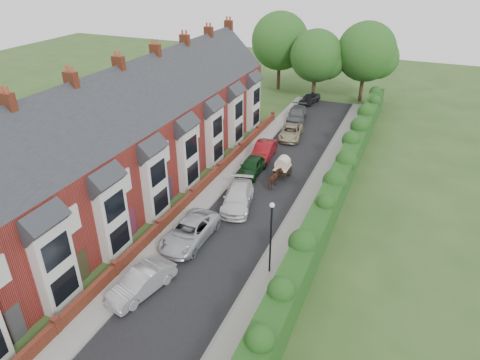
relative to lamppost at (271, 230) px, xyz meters
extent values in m
plane|color=#2D4C1E|center=(-3.40, -4.00, -3.30)|extent=(140.00, 140.00, 0.00)
cube|color=black|center=(-3.90, 7.00, -3.29)|extent=(6.00, 58.00, 0.02)
cube|color=gray|center=(0.20, 7.00, -3.24)|extent=(2.20, 58.00, 0.12)
cube|color=gray|center=(-7.75, 7.00, -3.24)|extent=(1.70, 58.00, 0.12)
cube|color=gray|center=(-0.85, 7.00, -3.23)|extent=(0.18, 58.00, 0.13)
cube|color=gray|center=(-6.95, 7.00, -3.23)|extent=(0.18, 58.00, 0.13)
cube|color=#173D13|center=(2.00, 7.00, -2.05)|extent=(1.50, 58.00, 2.50)
cube|color=maroon|center=(-14.40, 6.00, -0.05)|extent=(8.00, 40.00, 6.50)
cube|color=#25272C|center=(-14.40, 6.00, 3.20)|extent=(8.00, 40.20, 8.00)
cube|color=#3F2D2D|center=(-10.36, -10.00, -2.25)|extent=(0.08, 0.90, 2.10)
cube|color=silver|center=(-10.05, -7.10, -0.70)|extent=(0.70, 2.40, 5.20)
cube|color=black|center=(-9.68, -7.10, -1.90)|extent=(0.06, 1.80, 1.60)
cube|color=black|center=(-9.68, -7.10, 0.50)|extent=(0.06, 1.80, 1.60)
cube|color=#25272C|center=(-10.20, -7.10, 2.30)|extent=(1.70, 2.60, 1.70)
cube|color=#3F2D2D|center=(-10.36, -5.00, -2.25)|extent=(0.08, 0.90, 2.10)
cube|color=silver|center=(-10.35, -5.10, 1.10)|extent=(0.12, 1.20, 1.60)
cube|color=silver|center=(-10.05, -2.10, -0.70)|extent=(0.70, 2.40, 5.20)
cube|color=black|center=(-9.68, -2.10, -1.90)|extent=(0.06, 1.80, 1.60)
cube|color=black|center=(-9.68, -2.10, 0.50)|extent=(0.06, 1.80, 1.60)
cube|color=#25272C|center=(-10.20, -2.10, 2.30)|extent=(1.70, 2.60, 1.70)
cube|color=#3F2D2D|center=(-10.36, 0.00, -2.25)|extent=(0.08, 0.90, 2.10)
cube|color=silver|center=(-10.35, -0.10, 1.10)|extent=(0.12, 1.20, 1.60)
cube|color=silver|center=(-10.05, 2.90, -0.70)|extent=(0.70, 2.40, 5.20)
cube|color=black|center=(-9.68, 2.90, -1.90)|extent=(0.06, 1.80, 1.60)
cube|color=black|center=(-9.68, 2.90, 0.50)|extent=(0.06, 1.80, 1.60)
cube|color=#25272C|center=(-10.20, 2.90, 2.30)|extent=(1.70, 2.60, 1.70)
cube|color=#3F2D2D|center=(-10.36, 5.00, -2.25)|extent=(0.08, 0.90, 2.10)
cube|color=silver|center=(-10.35, 4.90, 1.10)|extent=(0.12, 1.20, 1.60)
cube|color=silver|center=(-10.05, 7.90, -0.70)|extent=(0.70, 2.40, 5.20)
cube|color=black|center=(-9.68, 7.90, -1.90)|extent=(0.06, 1.80, 1.60)
cube|color=black|center=(-9.68, 7.90, 0.50)|extent=(0.06, 1.80, 1.60)
cube|color=#25272C|center=(-10.20, 7.90, 2.30)|extent=(1.70, 2.60, 1.70)
cube|color=#3F2D2D|center=(-10.36, 10.00, -2.25)|extent=(0.08, 0.90, 2.10)
cube|color=silver|center=(-10.35, 9.90, 1.10)|extent=(0.12, 1.20, 1.60)
cube|color=silver|center=(-10.05, 12.90, -0.70)|extent=(0.70, 2.40, 5.20)
cube|color=black|center=(-9.68, 12.90, -1.90)|extent=(0.06, 1.80, 1.60)
cube|color=black|center=(-9.68, 12.90, 0.50)|extent=(0.06, 1.80, 1.60)
cube|color=#25272C|center=(-10.20, 12.90, 2.30)|extent=(1.70, 2.60, 1.70)
cube|color=#3F2D2D|center=(-10.36, 15.00, -2.25)|extent=(0.08, 0.90, 2.10)
cube|color=silver|center=(-10.35, 14.90, 1.10)|extent=(0.12, 1.20, 1.60)
cube|color=silver|center=(-10.05, 17.90, -0.70)|extent=(0.70, 2.40, 5.20)
cube|color=black|center=(-9.68, 17.90, -1.90)|extent=(0.06, 1.80, 1.60)
cube|color=black|center=(-9.68, 17.90, 0.50)|extent=(0.06, 1.80, 1.60)
cube|color=#25272C|center=(-10.20, 17.90, 2.30)|extent=(1.70, 2.60, 1.70)
cube|color=#3F2D2D|center=(-10.36, 20.00, -2.25)|extent=(0.08, 0.90, 2.10)
cube|color=silver|center=(-10.35, 19.90, 1.10)|extent=(0.12, 1.20, 1.60)
cube|color=silver|center=(-10.05, 22.90, -0.70)|extent=(0.70, 2.40, 5.20)
cube|color=black|center=(-9.68, 22.90, -1.90)|extent=(0.06, 1.80, 1.60)
cube|color=black|center=(-9.68, 22.90, 0.50)|extent=(0.06, 1.80, 1.60)
cube|color=#25272C|center=(-10.20, 22.90, 2.30)|extent=(1.70, 2.60, 1.70)
cube|color=#3F2D2D|center=(-10.36, 25.00, -2.25)|extent=(0.08, 0.90, 2.10)
cube|color=silver|center=(-10.35, 24.90, 1.10)|extent=(0.12, 1.20, 1.60)
cube|color=brown|center=(-14.40, -4.00, 7.00)|extent=(0.90, 0.50, 1.60)
cylinder|color=brown|center=(-14.60, -4.00, 7.95)|extent=(0.20, 0.20, 0.50)
cylinder|color=brown|center=(-14.20, -4.00, 7.95)|extent=(0.20, 0.20, 0.50)
cube|color=brown|center=(-14.40, 1.00, 7.00)|extent=(0.90, 0.50, 1.60)
cylinder|color=brown|center=(-14.60, 1.00, 7.95)|extent=(0.20, 0.20, 0.50)
cylinder|color=brown|center=(-14.20, 1.00, 7.95)|extent=(0.20, 0.20, 0.50)
cube|color=brown|center=(-14.40, 6.00, 7.00)|extent=(0.90, 0.50, 1.60)
cylinder|color=brown|center=(-14.60, 6.00, 7.95)|extent=(0.20, 0.20, 0.50)
cylinder|color=brown|center=(-14.20, 6.00, 7.95)|extent=(0.20, 0.20, 0.50)
cube|color=brown|center=(-14.40, 11.00, 7.00)|extent=(0.90, 0.50, 1.60)
cylinder|color=brown|center=(-14.60, 11.00, 7.95)|extent=(0.20, 0.20, 0.50)
cylinder|color=brown|center=(-14.20, 11.00, 7.95)|extent=(0.20, 0.20, 0.50)
cube|color=brown|center=(-14.40, 16.00, 7.00)|extent=(0.90, 0.50, 1.60)
cylinder|color=brown|center=(-14.60, 16.00, 7.95)|extent=(0.20, 0.20, 0.50)
cylinder|color=brown|center=(-14.20, 16.00, 7.95)|extent=(0.20, 0.20, 0.50)
cube|color=brown|center=(-14.40, 21.00, 7.00)|extent=(0.90, 0.50, 1.60)
cylinder|color=brown|center=(-14.60, 21.00, 7.95)|extent=(0.20, 0.20, 0.50)
cylinder|color=brown|center=(-14.20, 21.00, 7.95)|extent=(0.20, 0.20, 0.50)
cube|color=brown|center=(-14.40, 26.00, 7.00)|extent=(0.90, 0.50, 1.60)
cylinder|color=brown|center=(-14.60, 26.00, 7.95)|extent=(0.20, 0.20, 0.50)
cylinder|color=brown|center=(-14.20, 26.00, 7.95)|extent=(0.20, 0.20, 0.50)
cube|color=brown|center=(-8.75, -6.50, -2.85)|extent=(0.30, 4.70, 0.90)
cube|color=brown|center=(-8.75, -1.50, -2.85)|extent=(0.30, 4.70, 0.90)
cube|color=brown|center=(-8.75, 3.50, -2.85)|extent=(0.30, 4.70, 0.90)
cube|color=brown|center=(-8.75, 8.50, -2.85)|extent=(0.30, 4.70, 0.90)
cube|color=brown|center=(-8.75, 13.50, -2.85)|extent=(0.30, 4.70, 0.90)
cube|color=brown|center=(-8.75, 18.50, -2.85)|extent=(0.30, 4.70, 0.90)
cube|color=brown|center=(-8.75, 23.50, -2.85)|extent=(0.30, 4.70, 0.90)
cube|color=brown|center=(-8.75, -9.00, -2.75)|extent=(0.35, 0.35, 1.10)
cube|color=brown|center=(-8.75, -4.00, -2.75)|extent=(0.35, 0.35, 1.10)
cube|color=brown|center=(-8.75, 1.00, -2.75)|extent=(0.35, 0.35, 1.10)
cube|color=brown|center=(-8.75, 6.00, -2.75)|extent=(0.35, 0.35, 1.10)
cube|color=brown|center=(-8.75, 11.00, -2.75)|extent=(0.35, 0.35, 1.10)
cube|color=brown|center=(-8.75, 16.00, -2.75)|extent=(0.35, 0.35, 1.10)
cube|color=brown|center=(-8.75, 21.00, -2.75)|extent=(0.35, 0.35, 1.10)
cube|color=brown|center=(-8.75, 26.00, -2.75)|extent=(0.35, 0.35, 1.10)
cylinder|color=black|center=(0.00, 0.00, -0.90)|extent=(0.12, 0.12, 4.80)
cylinder|color=black|center=(0.00, 0.00, 1.55)|extent=(0.20, 0.20, 0.10)
sphere|color=silver|center=(0.00, 0.00, 1.70)|extent=(0.32, 0.32, 0.32)
cylinder|color=#332316|center=(-6.40, 36.00, -0.92)|extent=(0.50, 0.50, 4.75)
sphere|color=#164416|center=(-6.40, 36.00, 2.59)|extent=(6.80, 6.80, 6.80)
sphere|color=#164416|center=(-5.04, 36.30, 1.93)|extent=(4.76, 4.76, 4.76)
cylinder|color=#332316|center=(-0.40, 38.00, -0.67)|extent=(0.50, 0.50, 5.25)
sphere|color=#164416|center=(-0.40, 38.00, 3.21)|extent=(7.60, 7.60, 7.60)
sphere|color=#164416|center=(1.12, 38.30, 2.48)|extent=(5.32, 5.32, 5.32)
cylinder|color=#332316|center=(-12.40, 39.00, -0.55)|extent=(0.50, 0.50, 5.50)
sphere|color=#164416|center=(-12.40, 39.00, 3.52)|extent=(8.00, 8.00, 8.00)
sphere|color=#164416|center=(-10.80, 39.30, 2.75)|extent=(5.60, 5.60, 5.60)
imported|color=#A2A2A6|center=(-6.40, -4.60, -2.56)|extent=(2.58, 4.73, 1.48)
imported|color=#B4B7BC|center=(-6.26, 1.00, -2.54)|extent=(2.61, 5.52, 1.52)
imported|color=silver|center=(-5.00, 6.60, -2.53)|extent=(3.33, 5.64, 1.53)
imported|color=black|center=(-6.02, 12.20, -2.52)|extent=(1.90, 4.58, 1.55)
imported|color=maroon|center=(-6.15, 15.73, -2.51)|extent=(2.06, 4.91, 1.58)
imported|color=tan|center=(-5.22, 21.73, -2.64)|extent=(2.84, 5.02, 1.32)
imported|color=#4E5154|center=(-6.16, 27.30, -2.55)|extent=(2.91, 5.43, 1.50)
imported|color=black|center=(-6.40, 34.19, -2.61)|extent=(2.38, 4.27, 1.37)
imported|color=#4E2B1C|center=(-3.24, 10.62, -2.51)|extent=(0.94, 1.90, 1.57)
cube|color=black|center=(-3.24, 12.62, -2.52)|extent=(1.10, 1.83, 0.46)
cylinder|color=beige|center=(-3.24, 12.62, -1.88)|extent=(1.19, 1.15, 1.19)
cube|color=beige|center=(-3.24, 12.62, -2.29)|extent=(1.21, 1.88, 0.04)
cylinder|color=black|center=(-3.84, 13.17, -2.88)|extent=(0.07, 0.82, 0.82)
cylinder|color=black|center=(-2.65, 13.17, -2.88)|extent=(0.07, 0.82, 0.82)
cylinder|color=black|center=(-3.56, 11.61, -2.47)|extent=(0.06, 1.65, 0.06)
cylinder|color=black|center=(-2.92, 11.61, -2.47)|extent=(0.06, 1.65, 0.06)
camera|label=1|loc=(6.49, -20.14, 14.72)|focal=32.00mm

